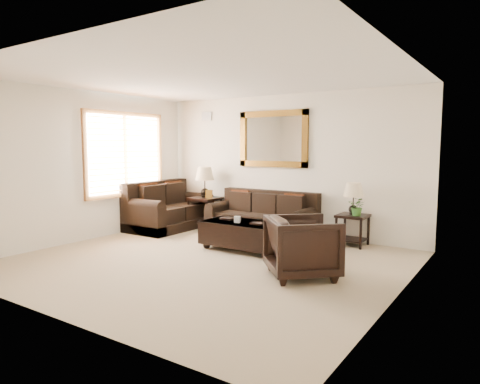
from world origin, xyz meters
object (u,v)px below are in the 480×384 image
Objects in this scene: end_table_right at (353,205)px; armchair at (302,244)px; coffee_table at (243,232)px; end_table_left at (205,188)px; loveseat at (167,211)px; sofa at (263,220)px.

armchair is (0.04, -2.09, -0.27)m from end_table_right.
coffee_table is at bearing -137.44° from end_table_right.
coffee_table is (1.79, -1.25, -0.54)m from end_table_left.
armchair is at bearing -111.37° from loveseat.
coffee_table is (-1.41, -1.29, -0.42)m from end_table_right.
end_table_right is at bearing 4.04° from sofa.
sofa reaches higher than coffee_table.
loveseat is at bearing -170.79° from end_table_right.
end_table_right reaches higher than sofa.
end_table_right reaches higher than coffee_table.
armchair is (1.45, -0.80, 0.15)m from coffee_table.
end_table_right is at bearing -41.29° from armchair.
sofa is 1.51× the size of coffee_table.
end_table_right is 1.24× the size of armchair.
coffee_table is at bearing -74.75° from sofa.
end_table_left is at bearing 15.20° from armchair.
sofa is 2.65m from armchair.
loveseat is 1.36× the size of end_table_left.
sofa is at bearing 105.12° from coffee_table.
coffee_table is (2.34, -0.68, -0.07)m from loveseat.
end_table_right is 1.96m from coffee_table.
end_table_left is at bearing -44.59° from loveseat.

